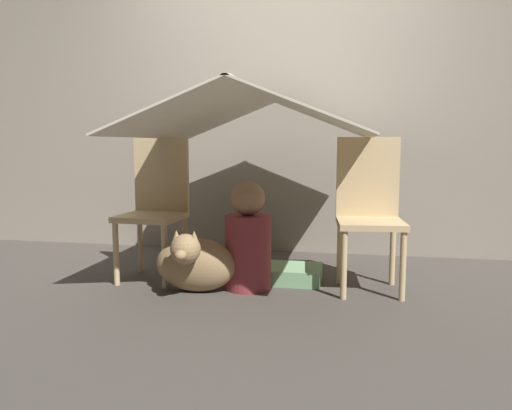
# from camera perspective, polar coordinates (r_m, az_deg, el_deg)

# --- Properties ---
(ground_plane) EXTENTS (8.80, 8.80, 0.00)m
(ground_plane) POSITION_cam_1_polar(r_m,az_deg,el_deg) (2.96, -0.90, -10.44)
(ground_plane) COLOR #47423D
(wall_back) EXTENTS (7.00, 0.05, 2.50)m
(wall_back) POSITION_cam_1_polar(r_m,az_deg,el_deg) (4.13, 2.85, 12.00)
(wall_back) COLOR gray
(wall_back) RESTS_ON ground_plane
(chair_left) EXTENTS (0.40, 0.40, 0.93)m
(chair_left) POSITION_cam_1_polar(r_m,az_deg,el_deg) (3.36, -11.39, 0.20)
(chair_left) COLOR #D1B27F
(chair_left) RESTS_ON ground_plane
(chair_right) EXTENTS (0.42, 0.42, 0.93)m
(chair_right) POSITION_cam_1_polar(r_m,az_deg,el_deg) (3.11, 12.79, -0.36)
(chair_right) COLOR #D1B27F
(chair_right) RESTS_ON ground_plane
(sheet_canopy) EXTENTS (1.39, 1.53, 0.28)m
(sheet_canopy) POSITION_cam_1_polar(r_m,az_deg,el_deg) (3.07, 0.00, 10.41)
(sheet_canopy) COLOR silver
(person_front) EXTENTS (0.28, 0.28, 0.66)m
(person_front) POSITION_cam_1_polar(r_m,az_deg,el_deg) (3.06, -0.93, -4.19)
(person_front) COLOR maroon
(person_front) RESTS_ON ground_plane
(dog) EXTENTS (0.49, 0.42, 0.41)m
(dog) POSITION_cam_1_polar(r_m,az_deg,el_deg) (3.02, -7.05, -6.52)
(dog) COLOR #9E7F56
(dog) RESTS_ON ground_plane
(floor_cushion) EXTENTS (0.40, 0.32, 0.10)m
(floor_cushion) POSITION_cam_1_polar(r_m,az_deg,el_deg) (3.28, 3.92, -7.84)
(floor_cushion) COLOR #7FB27F
(floor_cushion) RESTS_ON ground_plane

